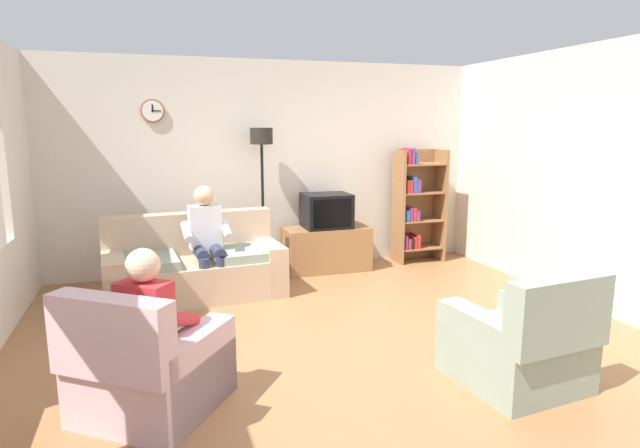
# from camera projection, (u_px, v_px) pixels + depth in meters

# --- Properties ---
(ground_plane) EXTENTS (12.00, 12.00, 0.00)m
(ground_plane) POSITION_uv_depth(u_px,v_px,m) (336.00, 340.00, 4.74)
(ground_plane) COLOR #9E6B42
(back_wall_assembly) EXTENTS (6.20, 0.17, 2.70)m
(back_wall_assembly) POSITION_uv_depth(u_px,v_px,m) (269.00, 166.00, 6.98)
(back_wall_assembly) COLOR silver
(back_wall_assembly) RESTS_ON ground_plane
(right_wall) EXTENTS (0.12, 5.80, 2.70)m
(right_wall) POSITION_uv_depth(u_px,v_px,m) (604.00, 179.00, 5.34)
(right_wall) COLOR silver
(right_wall) RESTS_ON ground_plane
(couch) EXTENTS (1.97, 1.03, 0.90)m
(couch) POSITION_uv_depth(u_px,v_px,m) (195.00, 269.00, 5.89)
(couch) COLOR tan
(couch) RESTS_ON ground_plane
(tv_stand) EXTENTS (1.10, 0.56, 0.57)m
(tv_stand) POSITION_uv_depth(u_px,v_px,m) (326.00, 248.00, 6.98)
(tv_stand) COLOR olive
(tv_stand) RESTS_ON ground_plane
(tv) EXTENTS (0.60, 0.49, 0.44)m
(tv) POSITION_uv_depth(u_px,v_px,m) (327.00, 211.00, 6.87)
(tv) COLOR black
(tv) RESTS_ON tv_stand
(bookshelf) EXTENTS (0.68, 0.36, 1.58)m
(bookshelf) POSITION_uv_depth(u_px,v_px,m) (415.00, 205.00, 7.36)
(bookshelf) COLOR olive
(bookshelf) RESTS_ON ground_plane
(floor_lamp) EXTENTS (0.28, 0.28, 1.85)m
(floor_lamp) POSITION_uv_depth(u_px,v_px,m) (262.00, 160.00, 6.62)
(floor_lamp) COLOR black
(floor_lamp) RESTS_ON ground_plane
(armchair_near_window) EXTENTS (1.17, 1.18, 0.90)m
(armchair_near_window) POSITION_uv_depth(u_px,v_px,m) (149.00, 370.00, 3.52)
(armchair_near_window) COLOR beige
(armchair_near_window) RESTS_ON ground_plane
(armchair_near_bookshelf) EXTENTS (0.89, 0.96, 0.90)m
(armchair_near_bookshelf) POSITION_uv_depth(u_px,v_px,m) (519.00, 346.00, 3.90)
(armchair_near_bookshelf) COLOR gray
(armchair_near_bookshelf) RESTS_ON ground_plane
(person_on_couch) EXTENTS (0.54, 0.56, 1.24)m
(person_on_couch) POSITION_uv_depth(u_px,v_px,m) (207.00, 236.00, 5.76)
(person_on_couch) COLOR silver
(person_on_couch) RESTS_ON ground_plane
(person_in_left_armchair) EXTENTS (0.62, 0.64, 1.12)m
(person_in_left_armchair) POSITION_uv_depth(u_px,v_px,m) (155.00, 321.00, 3.54)
(person_in_left_armchair) COLOR red
(person_in_left_armchair) RESTS_ON ground_plane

